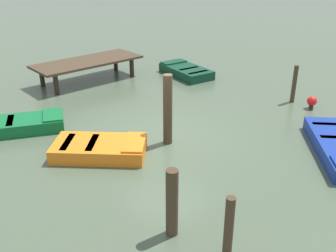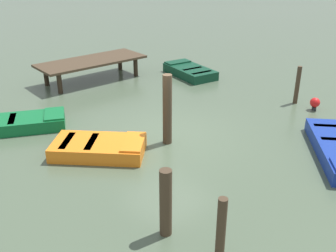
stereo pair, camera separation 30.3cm
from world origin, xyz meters
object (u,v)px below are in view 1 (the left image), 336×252
mooring_piling_mid_left (294,84)px  mooring_piling_center (229,229)px  rowboat_orange (100,148)px  dock_segment (88,63)px  rowboat_green (19,125)px  mooring_piling_far_left (172,203)px  marker_buoy (312,101)px  rowboat_dark_green (186,71)px  mooring_piling_mid_right (168,110)px

mooring_piling_mid_left → mooring_piling_center: size_ratio=1.06×
mooring_piling_mid_left → rowboat_orange: bearing=165.5°
dock_segment → mooring_piling_center: 12.00m
rowboat_green → mooring_piling_far_left: 7.11m
rowboat_orange → rowboat_green: size_ratio=0.94×
mooring_piling_center → marker_buoy: 8.78m
dock_segment → marker_buoy: (3.66, -8.78, -0.55)m
rowboat_green → mooring_piling_center: mooring_piling_center is taller
dock_segment → mooring_piling_center: (-4.84, -10.98, -0.15)m
mooring_piling_mid_left → mooring_piling_center: mooring_piling_mid_left is taller
mooring_piling_far_left → marker_buoy: mooring_piling_far_left is taller
mooring_piling_far_left → mooring_piling_center: size_ratio=1.11×
rowboat_dark_green → marker_buoy: bearing=-166.6°
marker_buoy → rowboat_dark_green: bearing=90.2°
dock_segment → mooring_piling_mid_right: (-2.05, -6.80, 0.25)m
rowboat_dark_green → marker_buoy: 6.16m
mooring_piling_mid_right → marker_buoy: bearing=-19.1°
rowboat_green → mooring_piling_mid_right: mooring_piling_mid_right is taller
rowboat_green → mooring_piling_mid_left: size_ratio=2.12×
dock_segment → rowboat_orange: 7.14m
rowboat_orange → mooring_piling_mid_right: 2.27m
rowboat_green → marker_buoy: marker_buoy is taller
dock_segment → rowboat_green: 5.48m
rowboat_dark_green → mooring_piling_mid_left: 5.34m
rowboat_green → mooring_piling_far_left: bearing=-61.5°
rowboat_orange → mooring_piling_far_left: bearing=-56.3°
mooring_piling_mid_right → marker_buoy: mooring_piling_mid_right is taller
rowboat_orange → mooring_piling_mid_left: mooring_piling_mid_left is taller
rowboat_green → mooring_piling_far_left: (-0.30, -7.08, 0.55)m
rowboat_orange → mooring_piling_center: mooring_piling_center is taller
rowboat_orange → mooring_piling_center: size_ratio=2.10×
mooring_piling_far_left → mooring_piling_center: 1.26m
rowboat_green → mooring_piling_mid_left: bearing=-0.7°
rowboat_green → mooring_piling_center: 8.33m
mooring_piling_far_left → mooring_piling_center: mooring_piling_far_left is taller
rowboat_dark_green → mooring_piling_mid_left: mooring_piling_mid_left is taller
rowboat_dark_green → dock_segment: bearing=67.4°
dock_segment → mooring_piling_mid_right: mooring_piling_mid_right is taller
rowboat_orange → marker_buoy: size_ratio=6.03×
mooring_piling_mid_left → mooring_piling_mid_right: size_ratio=0.67×
rowboat_dark_green → mooring_piling_far_left: bearing=142.5°
rowboat_dark_green → rowboat_orange: bearing=126.7°
rowboat_orange → rowboat_green: same height
dock_segment → mooring_piling_center: bearing=-108.2°
mooring_piling_mid_left → mooring_piling_center: bearing=-160.6°
mooring_piling_mid_left → mooring_piling_mid_right: 6.00m
dock_segment → mooring_piling_far_left: bearing=-111.8°
mooring_piling_center → dock_segment: bearing=66.2°
dock_segment → rowboat_dark_green: (3.64, -2.62, -0.62)m
mooring_piling_mid_left → marker_buoy: (-0.17, -0.85, -0.44)m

